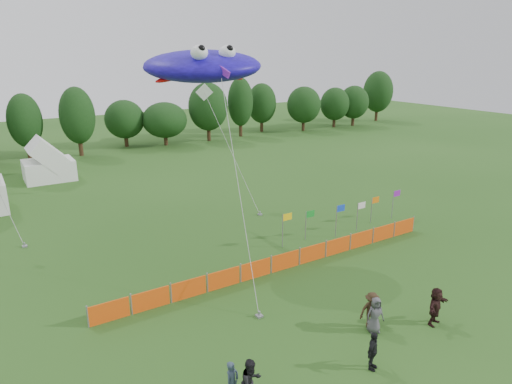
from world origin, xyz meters
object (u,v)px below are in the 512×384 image
tent_right (48,164)px  barrier_fence (285,261)px  spectator_d (373,351)px  spectator_f (436,306)px  spectator_e (375,315)px  spectator_b (251,383)px  stingray_kite (199,66)px  spectator_c (371,310)px  spectator_a (232,382)px

tent_right → barrier_fence: bearing=-73.3°
spectator_d → spectator_f: size_ratio=0.89×
spectator_e → spectator_b: bearing=-155.6°
spectator_d → spectator_e: bearing=15.8°
tent_right → stingray_kite: bearing=-73.7°
tent_right → spectator_c: tent_right is taller
tent_right → spectator_e: tent_right is taller
spectator_c → spectator_e: 0.32m
tent_right → barrier_fence: tent_right is taller
spectator_b → spectator_f: bearing=-14.7°
spectator_c → spectator_e: bearing=-89.1°
spectator_d → tent_right: bearing=73.3°
spectator_f → spectator_e: bearing=144.7°
spectator_e → stingray_kite: (-1.84, 13.34, 10.33)m
tent_right → spectator_c: 35.45m
spectator_b → stingray_kite: stingray_kite is taller
spectator_a → spectator_e: 7.46m
spectator_c → spectator_d: size_ratio=1.09×
spectator_b → spectator_e: spectator_b is taller
spectator_b → spectator_f: (9.76, -0.15, -0.03)m
spectator_e → stingray_kite: bearing=115.1°
spectator_c → stingray_kite: (-1.93, 13.04, 10.29)m
spectator_f → stingray_kite: size_ratio=0.10×
tent_right → spectator_a: 35.17m
spectator_f → stingray_kite: (-4.63, 14.37, 10.26)m
spectator_b → stingray_kite: size_ratio=0.10×
spectator_a → spectator_b: bearing=-69.9°
spectator_a → spectator_b: 0.71m
tent_right → spectator_b: bearing=-88.2°
spectator_d → stingray_kite: stingray_kite is taller
barrier_fence → spectator_a: 10.71m
spectator_b → spectator_e: (6.98, 0.88, -0.09)m
tent_right → spectator_b: tent_right is taller
stingray_kite → barrier_fence: bearing=-71.9°
barrier_fence → spectator_d: spectator_d is taller
stingray_kite → spectator_b: bearing=-109.9°
barrier_fence → spectator_c: (-0.12, -6.81, 0.38)m
barrier_fence → spectator_d: size_ratio=13.48×
spectator_b → spectator_c: 7.16m
spectator_d → spectator_b: bearing=143.9°
spectator_d → spectator_e: spectator_e is taller
spectator_c → barrier_fence: bearing=105.2°
spectator_e → spectator_f: 2.97m
spectator_e → barrier_fence: bearing=105.6°
barrier_fence → spectator_f: spectator_f is taller
barrier_fence → spectator_c: bearing=-91.0°
spectator_d → barrier_fence: bearing=50.2°
spectator_a → spectator_d: size_ratio=1.01×
spectator_c → spectator_a: bearing=-158.8°
spectator_c → stingray_kite: bearing=114.5°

